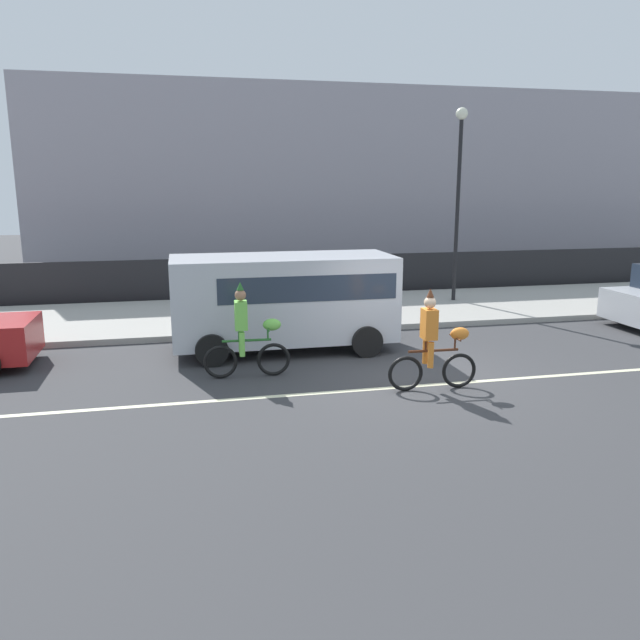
{
  "coord_description": "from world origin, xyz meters",
  "views": [
    {
      "loc": [
        -4.39,
        -11.15,
        3.77
      ],
      "look_at": [
        -1.62,
        1.2,
        1.0
      ],
      "focal_mm": 35.0,
      "sensor_mm": 36.0,
      "label": 1
    }
  ],
  "objects": [
    {
      "name": "fence_line",
      "position": [
        0.0,
        9.4,
        0.7
      ],
      "size": [
        40.0,
        0.08,
        1.4
      ],
      "primitive_type": "cube",
      "color": "black",
      "rests_on": "ground"
    },
    {
      "name": "building_backdrop",
      "position": [
        3.83,
        18.0,
        3.86
      ],
      "size": [
        28.0,
        8.0,
        7.71
      ],
      "primitive_type": "cube",
      "color": "#99939E",
      "rests_on": "ground"
    },
    {
      "name": "sidewalk_curb",
      "position": [
        0.0,
        6.5,
        0.07
      ],
      "size": [
        60.0,
        5.0,
        0.15
      ],
      "primitive_type": "cube",
      "color": "#9E9B93",
      "rests_on": "ground"
    },
    {
      "name": "parade_cyclist_orange",
      "position": [
        0.11,
        -0.73,
        0.84
      ],
      "size": [
        1.72,
        0.5,
        1.92
      ],
      "color": "black",
      "rests_on": "ground"
    },
    {
      "name": "ground_plane",
      "position": [
        0.0,
        0.0,
        0.0
      ],
      "size": [
        80.0,
        80.0,
        0.0
      ],
      "primitive_type": "plane",
      "color": "#38383A"
    },
    {
      "name": "street_lamp_post",
      "position": [
        4.04,
        7.01,
        3.99
      ],
      "size": [
        0.36,
        0.36,
        5.86
      ],
      "color": "black",
      "rests_on": "sidewalk_curb"
    },
    {
      "name": "road_centre_line",
      "position": [
        0.0,
        -0.5,
        0.0
      ],
      "size": [
        36.0,
        0.14,
        0.01
      ],
      "primitive_type": "cube",
      "color": "beige",
      "rests_on": "ground"
    },
    {
      "name": "parade_cyclist_lime",
      "position": [
        -3.18,
        0.79,
        0.84
      ],
      "size": [
        1.72,
        0.5,
        1.92
      ],
      "color": "black",
      "rests_on": "ground"
    },
    {
      "name": "parked_van_silver",
      "position": [
        -2.07,
        2.7,
        1.28
      ],
      "size": [
        5.0,
        2.22,
        2.18
      ],
      "color": "silver",
      "rests_on": "ground"
    }
  ]
}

